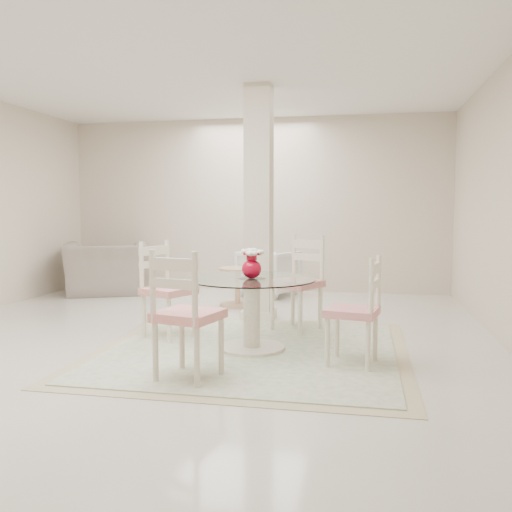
% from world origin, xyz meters
% --- Properties ---
extents(ground, '(7.00, 7.00, 0.00)m').
position_xyz_m(ground, '(0.00, 0.00, 0.00)').
color(ground, silver).
rests_on(ground, ground).
extents(room_shell, '(6.02, 7.02, 2.71)m').
position_xyz_m(room_shell, '(0.00, 0.00, 1.86)').
color(room_shell, beige).
rests_on(room_shell, ground).
extents(column, '(0.30, 0.30, 2.70)m').
position_xyz_m(column, '(0.50, 1.30, 1.35)').
color(column, beige).
rests_on(column, ground).
extents(area_rug, '(2.78, 2.78, 0.02)m').
position_xyz_m(area_rug, '(0.72, -0.17, 0.01)').
color(area_rug, tan).
rests_on(area_rug, ground).
extents(dining_table, '(1.15, 1.15, 0.66)m').
position_xyz_m(dining_table, '(0.72, -0.17, 0.34)').
color(dining_table, '#F5E5C9').
rests_on(dining_table, ground).
extents(red_vase, '(0.21, 0.20, 0.27)m').
position_xyz_m(red_vase, '(0.72, -0.17, 0.80)').
color(red_vase, '#AF051F').
rests_on(red_vase, dining_table).
extents(dining_chair_east, '(0.47, 0.47, 1.00)m').
position_xyz_m(dining_chair_east, '(1.68, -0.48, 0.53)').
color(dining_chair_east, '#F3E6C8').
rests_on(dining_chair_east, ground).
extents(dining_chair_north, '(0.60, 0.60, 1.11)m').
position_xyz_m(dining_chair_north, '(1.05, 0.80, 0.59)').
color(dining_chair_north, '#F5EAC9').
rests_on(dining_chair_north, ground).
extents(dining_chair_west, '(0.57, 0.57, 1.07)m').
position_xyz_m(dining_chair_west, '(-0.25, 0.16, 0.56)').
color(dining_chair_west, '#F3EAC7').
rests_on(dining_chair_west, ground).
extents(dining_chair_south, '(0.53, 0.53, 1.09)m').
position_xyz_m(dining_chair_south, '(0.40, -1.14, 0.58)').
color(dining_chair_south, beige).
rests_on(dining_chair_south, ground).
extents(recliner_taupe, '(1.50, 1.43, 0.77)m').
position_xyz_m(recliner_taupe, '(-2.13, 2.68, 0.39)').
color(recliner_taupe, gray).
rests_on(recliner_taupe, ground).
extents(armchair_white, '(0.96, 0.97, 0.68)m').
position_xyz_m(armchair_white, '(0.33, 2.99, 0.34)').
color(armchair_white, white).
rests_on(armchair_white, ground).
extents(side_table, '(0.49, 0.49, 0.51)m').
position_xyz_m(side_table, '(0.07, 2.02, 0.24)').
color(side_table, tan).
rests_on(side_table, ground).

